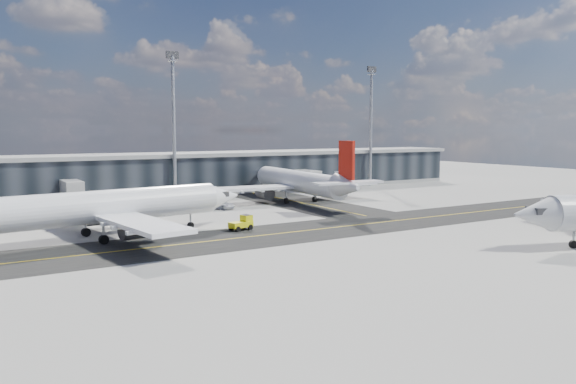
# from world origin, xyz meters

# --- Properties ---
(ground) EXTENTS (300.00, 300.00, 0.00)m
(ground) POSITION_xyz_m (0.00, 0.00, 0.00)
(ground) COLOR gray
(ground) RESTS_ON ground
(taxiway_lanes) EXTENTS (180.00, 63.00, 0.03)m
(taxiway_lanes) POSITION_xyz_m (3.91, 10.74, 0.01)
(taxiway_lanes) COLOR black
(taxiway_lanes) RESTS_ON ground
(terminal_concourse) EXTENTS (152.00, 19.80, 8.80)m
(terminal_concourse) POSITION_xyz_m (0.04, 54.93, 4.09)
(terminal_concourse) COLOR black
(terminal_concourse) RESTS_ON ground
(floodlight_masts) EXTENTS (102.50, 0.70, 28.90)m
(floodlight_masts) POSITION_xyz_m (0.00, 48.00, 15.61)
(floodlight_masts) COLOR gray
(floodlight_masts) RESTS_ON ground
(airliner_af) EXTENTS (41.44, 35.44, 12.27)m
(airliner_af) POSITION_xyz_m (-23.12, 11.98, 4.05)
(airliner_af) COLOR white
(airliner_af) RESTS_ON ground
(airliner_redtail) EXTENTS (34.42, 40.32, 11.94)m
(airliner_redtail) POSITION_xyz_m (17.79, 29.56, 3.94)
(airliner_redtail) COLOR white
(airliner_redtail) RESTS_ON ground
(baggage_tug) EXTENTS (3.52, 2.29, 2.04)m
(baggage_tug) POSITION_xyz_m (-4.56, 8.91, 1.02)
(baggage_tug) COLOR yellow
(baggage_tug) RESTS_ON ground
(service_van) EXTENTS (4.73, 6.02, 1.52)m
(service_van) POSITION_xyz_m (1.50, 29.66, 0.76)
(service_van) COLOR white
(service_van) RESTS_ON ground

